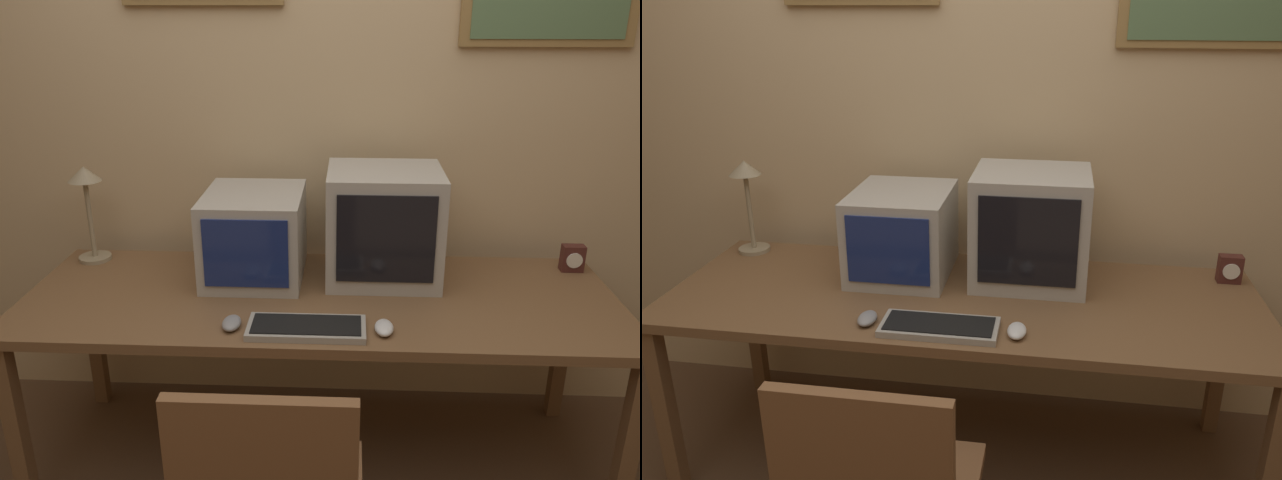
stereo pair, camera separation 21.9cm
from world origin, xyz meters
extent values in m
cube|color=#D1B284|center=(0.00, 1.34, 1.30)|extent=(8.00, 0.05, 2.60)
cube|color=brown|center=(0.00, 0.83, 0.71)|extent=(2.14, 0.78, 0.04)
cube|color=brown|center=(-1.02, 0.49, 0.35)|extent=(0.06, 0.06, 0.69)
cube|color=brown|center=(1.02, 0.49, 0.35)|extent=(0.06, 0.06, 0.69)
cube|color=brown|center=(-1.02, 1.17, 0.35)|extent=(0.06, 0.06, 0.69)
cube|color=brown|center=(1.02, 1.17, 0.35)|extent=(0.06, 0.06, 0.69)
cube|color=#B7B2A8|center=(-0.26, 1.00, 0.89)|extent=(0.37, 0.42, 0.33)
cube|color=navy|center=(-0.26, 0.78, 0.90)|extent=(0.30, 0.01, 0.25)
cube|color=#B7B2A8|center=(0.23, 1.01, 0.94)|extent=(0.42, 0.37, 0.42)
cube|color=black|center=(0.23, 0.82, 0.95)|extent=(0.35, 0.01, 0.32)
cube|color=#A8A399|center=(-0.03, 0.55, 0.74)|extent=(0.38, 0.16, 0.02)
cube|color=black|center=(-0.03, 0.55, 0.75)|extent=(0.35, 0.13, 0.00)
ellipsoid|color=silver|center=(0.22, 0.56, 0.74)|extent=(0.06, 0.10, 0.03)
ellipsoid|color=gray|center=(-0.28, 0.57, 0.74)|extent=(0.06, 0.10, 0.03)
cube|color=#4C231E|center=(0.98, 1.10, 0.78)|extent=(0.09, 0.05, 0.11)
cylinder|color=white|center=(0.98, 1.07, 0.78)|extent=(0.06, 0.00, 0.06)
cylinder|color=tan|center=(-0.95, 1.11, 0.74)|extent=(0.13, 0.13, 0.02)
cylinder|color=tan|center=(-0.95, 1.11, 0.91)|extent=(0.02, 0.02, 0.33)
cone|color=tan|center=(-0.95, 1.11, 1.09)|extent=(0.13, 0.13, 0.06)
cube|color=brown|center=(-0.08, -0.11, 0.70)|extent=(0.43, 0.04, 0.46)
camera|label=1|loc=(0.10, -1.22, 1.71)|focal=35.00mm
camera|label=2|loc=(0.32, -1.20, 1.71)|focal=35.00mm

